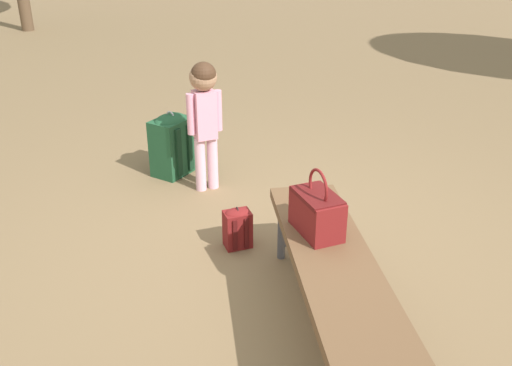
{
  "coord_description": "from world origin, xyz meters",
  "views": [
    {
      "loc": [
        -3.0,
        1.14,
        2.03
      ],
      "look_at": [
        0.11,
        0.07,
        0.45
      ],
      "focal_mm": 40.55,
      "sensor_mm": 36.0,
      "label": 1
    }
  ],
  "objects_px": {
    "park_bench": "(332,265)",
    "backpack_large": "(172,143)",
    "backpack_small": "(237,227)",
    "child_standing": "(204,106)",
    "handbag": "(317,211)"
  },
  "relations": [
    {
      "from": "handbag",
      "to": "backpack_large",
      "type": "bearing_deg",
      "value": 11.27
    },
    {
      "from": "park_bench",
      "to": "backpack_large",
      "type": "relative_size",
      "value": 3.02
    },
    {
      "from": "park_bench",
      "to": "backpack_small",
      "type": "distance_m",
      "value": 0.99
    },
    {
      "from": "park_bench",
      "to": "child_standing",
      "type": "xyz_separation_m",
      "value": [
        1.84,
        0.18,
        0.29
      ]
    },
    {
      "from": "backpack_large",
      "to": "backpack_small",
      "type": "distance_m",
      "value": 1.3
    },
    {
      "from": "park_bench",
      "to": "handbag",
      "type": "xyz_separation_m",
      "value": [
        0.24,
        -0.01,
        0.18
      ]
    },
    {
      "from": "child_standing",
      "to": "backpack_large",
      "type": "height_order",
      "value": "child_standing"
    },
    {
      "from": "backpack_large",
      "to": "backpack_small",
      "type": "height_order",
      "value": "backpack_large"
    },
    {
      "from": "child_standing",
      "to": "backpack_small",
      "type": "distance_m",
      "value": 1.05
    },
    {
      "from": "backpack_large",
      "to": "backpack_small",
      "type": "bearing_deg",
      "value": -172.64
    },
    {
      "from": "backpack_small",
      "to": "park_bench",
      "type": "bearing_deg",
      "value": -167.14
    },
    {
      "from": "backpack_large",
      "to": "park_bench",
      "type": "bearing_deg",
      "value": -170.29
    },
    {
      "from": "park_bench",
      "to": "handbag",
      "type": "distance_m",
      "value": 0.3
    },
    {
      "from": "park_bench",
      "to": "backpack_small",
      "type": "height_order",
      "value": "park_bench"
    },
    {
      "from": "handbag",
      "to": "child_standing",
      "type": "height_order",
      "value": "child_standing"
    }
  ]
}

